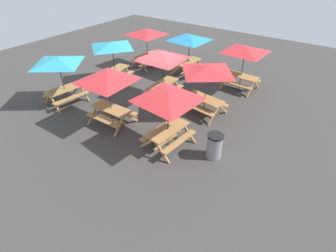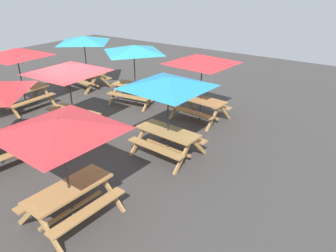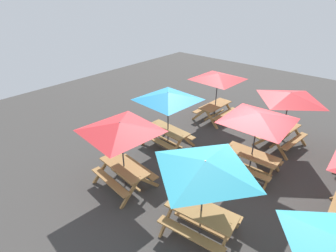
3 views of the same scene
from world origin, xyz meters
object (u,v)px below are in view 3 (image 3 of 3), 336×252
picnic_table_8 (289,100)px  picnic_table_3 (121,132)px  picnic_table_1 (168,100)px  picnic_table_4 (258,121)px  picnic_table_7 (204,172)px  picnic_table_6 (218,80)px

picnic_table_8 → picnic_table_3: bearing=160.4°
picnic_table_1 → picnic_table_3: size_ratio=1.00×
picnic_table_4 → picnic_table_7: 3.24m
picnic_table_7 → picnic_table_8: size_ratio=1.00×
picnic_table_3 → picnic_table_4: bearing=55.4°
picnic_table_6 → picnic_table_8: same height
picnic_table_7 → picnic_table_8: same height
picnic_table_1 → picnic_table_3: 2.78m
picnic_table_4 → picnic_table_7: bearing=-88.5°
picnic_table_4 → picnic_table_8: (0.16, 2.45, 0.00)m
picnic_table_3 → picnic_table_8: same height
picnic_table_8 → picnic_table_4: bearing=-176.2°
picnic_table_1 → picnic_table_4: (3.29, 0.53, 0.00)m
picnic_table_3 → picnic_table_4: same height
picnic_table_6 → picnic_table_7: (3.31, -6.06, 0.00)m
picnic_table_6 → picnic_table_7: size_ratio=1.21×
picnic_table_4 → picnic_table_6: (-3.16, 2.82, 0.00)m
picnic_table_6 → picnic_table_1: bearing=-179.1°
picnic_table_3 → picnic_table_4: 4.28m
picnic_table_4 → picnic_table_3: bearing=-131.4°
picnic_table_1 → picnic_table_6: (0.13, 3.35, 0.00)m
picnic_table_1 → picnic_table_3: same height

